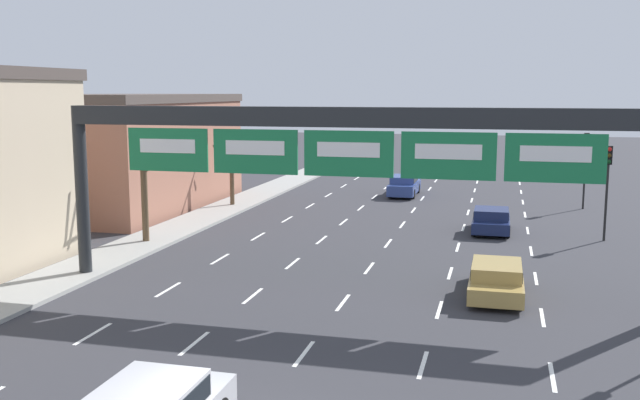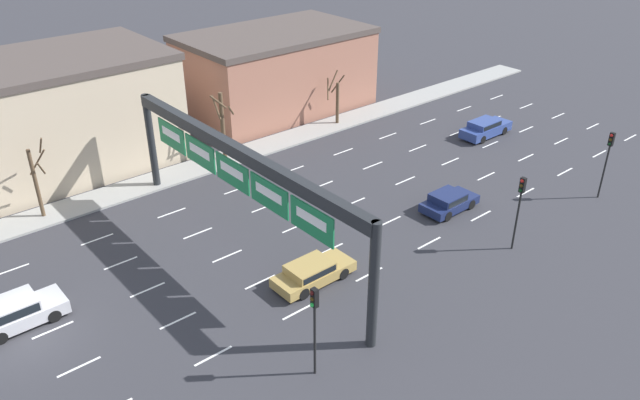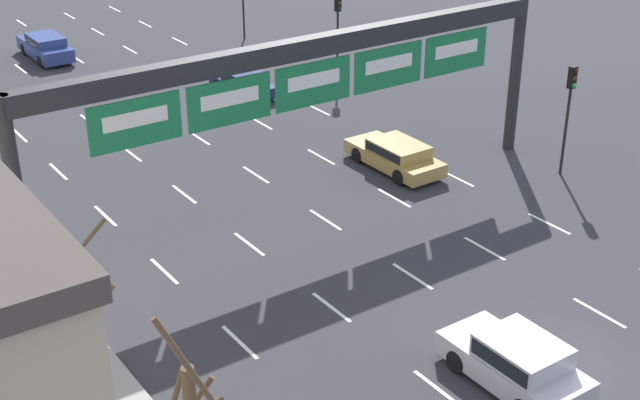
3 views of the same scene
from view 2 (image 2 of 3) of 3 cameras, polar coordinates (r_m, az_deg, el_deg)
ground_plane at (r=33.42m, az=-24.85°, el=-11.46°), size 220.00×220.00×0.00m
lane_dashes at (r=37.62m, az=-5.28°, el=-3.77°), size 13.32×67.00×0.01m
sign_gantry at (r=34.30m, az=-7.65°, el=3.16°), size 21.90×0.70×6.69m
building_near at (r=48.81m, az=-24.24°, el=6.94°), size 10.46×18.20×8.20m
building_far at (r=57.25m, az=-4.04°, el=11.72°), size 9.80×16.36×7.06m
car_navy at (r=41.23m, az=11.69°, el=-0.08°), size 1.90×3.96×1.28m
car_silver at (r=34.13m, az=-25.92°, el=-9.12°), size 1.96×4.21×1.50m
car_blue at (r=53.44m, az=14.88°, el=6.42°), size 1.82×4.84×1.42m
car_gold at (r=33.65m, az=-0.71°, el=-6.57°), size 1.89×4.63×1.25m
traffic_light_near_gantry at (r=36.86m, az=17.82°, el=0.09°), size 0.30×0.35×4.64m
traffic_light_mid_block at (r=26.61m, az=-0.53°, el=-10.44°), size 0.30×0.35×4.61m
traffic_light_far_end at (r=44.93m, az=24.87°, el=4.00°), size 0.30×0.35×4.71m
tree_bare_closest at (r=53.71m, az=1.50°, el=9.27°), size 1.39×2.07×4.45m
tree_bare_second at (r=46.93m, az=-8.89°, el=6.94°), size 1.56×1.96×5.23m
tree_bare_furthest at (r=42.45m, az=-24.48°, el=1.82°), size 1.85×1.10×5.45m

